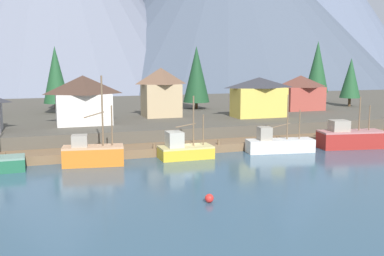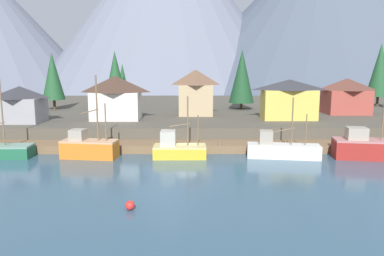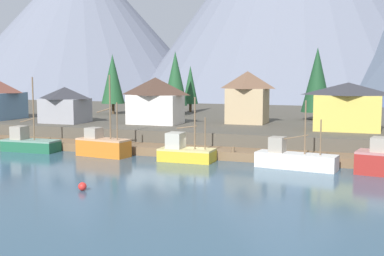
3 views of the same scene
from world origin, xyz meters
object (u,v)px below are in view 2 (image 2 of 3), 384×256
at_px(fishing_boat_orange, 89,147).
at_px(house_tan, 196,92).
at_px(fishing_boat_red, 370,147).
at_px(house_yellow, 289,99).
at_px(conifer_mid_left, 380,70).
at_px(conifer_mid_right, 242,76).
at_px(house_white, 116,97).
at_px(fishing_boat_white, 281,149).
at_px(channel_buoy, 130,205).
at_px(fishing_boat_yellow, 177,148).
at_px(conifer_near_right, 123,81).
at_px(conifer_back_right, 53,76).
at_px(house_grey, 20,104).
at_px(conifer_near_left, 115,76).
at_px(house_red, 346,96).

bearing_deg(fishing_boat_orange, house_tan, 64.62).
height_order(fishing_boat_red, house_yellow, house_yellow).
xyz_separation_m(conifer_mid_left, conifer_mid_right, (-28.60, -5.72, -1.12)).
bearing_deg(house_tan, house_white, -157.07).
bearing_deg(fishing_boat_white, house_white, 155.31).
bearing_deg(channel_buoy, fishing_boat_white, 46.62).
bearing_deg(fishing_boat_red, channel_buoy, -138.95).
xyz_separation_m(fishing_boat_yellow, channel_buoy, (-2.97, -16.05, -0.70)).
xyz_separation_m(conifer_near_right, conifer_mid_right, (23.71, -8.55, 1.14)).
relative_size(fishing_boat_white, conifer_back_right, 0.80).
height_order(house_white, house_yellow, house_white).
relative_size(house_yellow, conifer_mid_left, 0.66).
distance_m(fishing_boat_yellow, conifer_mid_left, 52.61).
height_order(fishing_boat_white, house_white, house_white).
distance_m(fishing_boat_orange, house_white, 14.77).
distance_m(house_grey, conifer_near_right, 27.21).
bearing_deg(conifer_mid_right, conifer_near_right, 160.16).
bearing_deg(fishing_boat_red, house_yellow, 120.48).
bearing_deg(conifer_back_right, house_white, -43.63).
relative_size(conifer_near_left, conifer_mid_right, 0.98).
bearing_deg(house_red, conifer_mid_left, 47.06).
xyz_separation_m(fishing_boat_white, conifer_mid_right, (-0.87, 27.87, 7.66)).
distance_m(conifer_near_right, channel_buoy, 53.62).
xyz_separation_m(conifer_mid_left, conifer_back_right, (-63.62, -5.96, -1.12)).
relative_size(house_yellow, channel_buoy, 11.84).
bearing_deg(fishing_boat_yellow, conifer_near_right, 108.86).
distance_m(conifer_near_right, conifer_mid_right, 25.23).
bearing_deg(fishing_boat_orange, conifer_near_right, 101.74).
bearing_deg(fishing_boat_yellow, fishing_boat_red, -2.07).
bearing_deg(house_grey, house_white, 11.92).
height_order(fishing_boat_white, house_tan, house_tan).
bearing_deg(house_yellow, fishing_boat_yellow, -139.84).
bearing_deg(fishing_boat_orange, fishing_boat_white, 7.81).
bearing_deg(conifer_near_left, conifer_back_right, -172.66).
xyz_separation_m(conifer_near_left, conifer_back_right, (-11.25, -1.45, -0.09)).
height_order(conifer_near_left, conifer_back_right, conifer_near_left).
distance_m(fishing_boat_white, house_tan, 22.11).
relative_size(conifer_near_left, conifer_mid_left, 0.86).
xyz_separation_m(fishing_boat_orange, fishing_boat_red, (32.17, -0.53, 0.05)).
relative_size(fishing_boat_orange, house_white, 1.26).
xyz_separation_m(fishing_boat_orange, house_red, (38.10, 20.81, 4.32)).
bearing_deg(conifer_back_right, fishing_boat_yellow, -48.94).
bearing_deg(conifer_near_right, conifer_near_left, -90.40).
xyz_separation_m(house_grey, conifer_back_right, (-1.09, 16.32, 3.51)).
bearing_deg(house_white, conifer_back_right, 136.37).
height_order(fishing_boat_white, fishing_boat_red, fishing_boat_white).
bearing_deg(conifer_mid_right, house_white, -146.47).
bearing_deg(conifer_near_left, conifer_near_right, 89.60).
height_order(fishing_boat_orange, conifer_mid_left, conifer_mid_left).
xyz_separation_m(fishing_boat_orange, fishing_boat_yellow, (10.20, 0.15, -0.18)).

